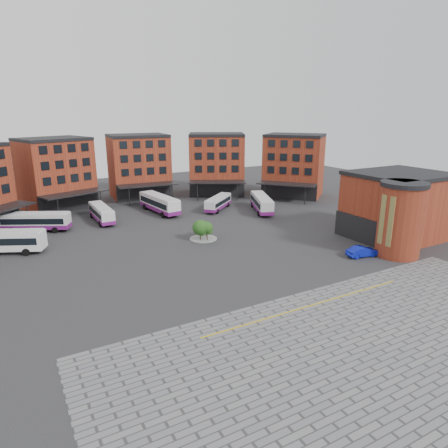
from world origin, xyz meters
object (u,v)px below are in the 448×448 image
blue_car (362,251)px  bus_d (159,203)px  bus_e (218,203)px  bus_c (101,213)px  bus_b (35,221)px  tree_island (203,229)px  bus_a (1,240)px  bus_f (262,203)px

blue_car → bus_d: bearing=33.2°
bus_e → bus_c: bearing=-137.1°
bus_b → bus_c: (11.29, 0.89, -0.15)m
tree_island → bus_a: tree_island is taller
bus_f → tree_island: bearing=-126.5°
bus_d → tree_island: bearing=-97.3°
bus_c → bus_e: size_ratio=1.18×
tree_island → bus_e: 20.26m
bus_b → bus_c: bearing=-58.1°
bus_a → blue_car: bus_a is taller
blue_car → bus_b: bearing=57.6°
bus_e → blue_car: (4.91, -34.20, -0.75)m
bus_d → blue_car: bus_d is taller
bus_a → bus_e: bus_a is taller
bus_d → bus_f: size_ratio=1.09×
bus_c → bus_d: bus_d is taller
tree_island → bus_c: size_ratio=0.42×
bus_a → bus_d: 30.51m
blue_car → bus_a: bearing=69.4°
bus_c → bus_e: bus_c is taller
bus_a → bus_f: size_ratio=1.01×
blue_car → bus_c: bearing=47.3°
bus_c → blue_car: 46.28m
bus_f → bus_c: bearing=-172.2°
bus_e → bus_f: bearing=10.9°
bus_f → blue_car: 28.74m
bus_a → bus_d: bearing=-42.3°
bus_a → bus_f: bearing=-61.7°
bus_a → bus_d: (28.21, 11.64, -0.08)m
tree_island → bus_d: (0.05, 20.29, 0.04)m
bus_c → bus_f: bus_f is taller
bus_b → bus_f: bearing=-72.4°
bus_d → bus_c: bearing=178.2°
bus_a → bus_f: 46.84m
bus_a → bus_e: size_ratio=1.33×
bus_a → bus_b: 10.93m
bus_a → bus_b: bearing=-2.9°
bus_b → bus_c: size_ratio=1.08×
tree_island → blue_car: size_ratio=0.96×
bus_b → bus_a: bearing=179.2°
tree_island → bus_f: bearing=30.8°
bus_b → bus_f: 42.23m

